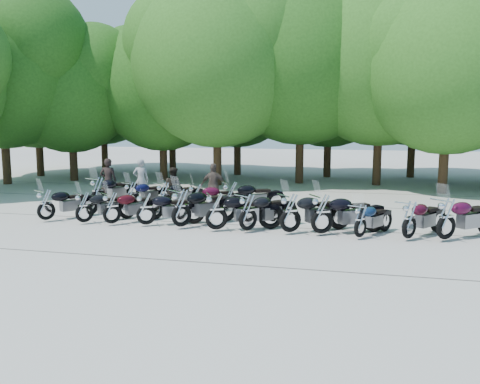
% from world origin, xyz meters
% --- Properties ---
extents(ground, '(90.00, 90.00, 0.00)m').
position_xyz_m(ground, '(0.00, 0.00, 0.00)').
color(ground, gray).
rests_on(ground, ground).
extents(tree_0, '(7.50, 7.50, 9.21)m').
position_xyz_m(tree_0, '(-15.42, 12.98, 5.45)').
color(tree_0, '#3A2614').
rests_on(tree_0, ground).
extents(tree_1, '(6.97, 6.97, 8.55)m').
position_xyz_m(tree_1, '(-12.04, 11.24, 5.06)').
color(tree_1, '#3A2614').
rests_on(tree_1, ground).
extents(tree_2, '(7.31, 7.31, 8.97)m').
position_xyz_m(tree_2, '(-7.25, 12.84, 5.31)').
color(tree_2, '#3A2614').
rests_on(tree_2, ground).
extents(tree_3, '(8.70, 8.70, 10.67)m').
position_xyz_m(tree_3, '(-3.57, 11.24, 6.32)').
color(tree_3, '#3A2614').
rests_on(tree_3, ground).
extents(tree_4, '(9.13, 9.13, 11.20)m').
position_xyz_m(tree_4, '(0.54, 13.09, 6.64)').
color(tree_4, '#3A2614').
rests_on(tree_4, ground).
extents(tree_5, '(9.04, 9.04, 11.10)m').
position_xyz_m(tree_5, '(4.61, 13.20, 6.57)').
color(tree_5, '#3A2614').
rests_on(tree_5, ground).
extents(tree_6, '(8.00, 8.00, 9.82)m').
position_xyz_m(tree_6, '(7.55, 10.82, 5.81)').
color(tree_6, '#3A2614').
rests_on(tree_6, ground).
extents(tree_9, '(7.59, 7.59, 9.32)m').
position_xyz_m(tree_9, '(-13.53, 17.59, 5.52)').
color(tree_9, '#3A2614').
rests_on(tree_9, ground).
extents(tree_10, '(7.78, 7.78, 9.55)m').
position_xyz_m(tree_10, '(-8.29, 16.97, 5.66)').
color(tree_10, '#3A2614').
rests_on(tree_10, ground).
extents(tree_11, '(7.56, 7.56, 9.28)m').
position_xyz_m(tree_11, '(-3.76, 16.43, 5.49)').
color(tree_11, '#3A2614').
rests_on(tree_11, ground).
extents(tree_12, '(7.88, 7.88, 9.67)m').
position_xyz_m(tree_12, '(1.80, 16.47, 5.72)').
color(tree_12, '#3A2614').
rests_on(tree_12, ground).
extents(tree_13, '(8.31, 8.31, 10.20)m').
position_xyz_m(tree_13, '(6.69, 17.47, 6.04)').
color(tree_13, '#3A2614').
rests_on(tree_13, ground).
extents(tree_17, '(8.31, 8.31, 10.20)m').
position_xyz_m(tree_17, '(-14.68, 9.00, 6.04)').
color(tree_17, '#3A2614').
rests_on(tree_17, ground).
extents(motorcycle_0, '(1.74, 2.22, 1.25)m').
position_xyz_m(motorcycle_0, '(-6.52, 0.50, 0.62)').
color(motorcycle_0, black).
rests_on(motorcycle_0, ground).
extents(motorcycle_1, '(1.84, 2.07, 1.21)m').
position_xyz_m(motorcycle_1, '(-5.06, 0.46, 0.60)').
color(motorcycle_1, black).
rests_on(motorcycle_1, ground).
extents(motorcycle_2, '(1.89, 2.12, 1.23)m').
position_xyz_m(motorcycle_2, '(-4.07, 0.48, 0.62)').
color(motorcycle_2, '#33060D').
rests_on(motorcycle_2, ground).
extents(motorcycle_3, '(2.24, 1.68, 1.24)m').
position_xyz_m(motorcycle_3, '(-2.90, 0.58, 0.62)').
color(motorcycle_3, black).
rests_on(motorcycle_3, ground).
extents(motorcycle_4, '(2.14, 2.48, 1.43)m').
position_xyz_m(motorcycle_4, '(-1.67, 0.52, 0.72)').
color(motorcycle_4, black).
rests_on(motorcycle_4, ground).
extents(motorcycle_5, '(2.50, 1.73, 1.37)m').
position_xyz_m(motorcycle_5, '(-0.47, 0.37, 0.68)').
color(motorcycle_5, black).
rests_on(motorcycle_5, ground).
extents(motorcycle_6, '(2.02, 2.33, 1.34)m').
position_xyz_m(motorcycle_6, '(0.50, 0.49, 0.67)').
color(motorcycle_6, black).
rests_on(motorcycle_6, ground).
extents(motorcycle_7, '(2.43, 2.12, 1.41)m').
position_xyz_m(motorcycle_7, '(1.80, 0.52, 0.70)').
color(motorcycle_7, black).
rests_on(motorcycle_7, ground).
extents(motorcycle_8, '(2.53, 1.94, 1.41)m').
position_xyz_m(motorcycle_8, '(2.74, 0.56, 0.71)').
color(motorcycle_8, black).
rests_on(motorcycle_8, ground).
extents(motorcycle_9, '(1.57, 2.05, 1.14)m').
position_xyz_m(motorcycle_9, '(3.85, 0.39, 0.57)').
color(motorcycle_9, '#0D1F3B').
rests_on(motorcycle_9, ground).
extents(motorcycle_10, '(1.89, 2.26, 1.29)m').
position_xyz_m(motorcycle_10, '(5.21, 0.53, 0.64)').
color(motorcycle_10, '#350716').
rests_on(motorcycle_10, ground).
extents(motorcycle_11, '(2.38, 2.21, 1.41)m').
position_xyz_m(motorcycle_11, '(6.21, 0.63, 0.70)').
color(motorcycle_11, '#390721').
rests_on(motorcycle_11, ground).
extents(motorcycle_12, '(1.57, 2.56, 1.39)m').
position_xyz_m(motorcycle_12, '(-6.10, 3.24, 0.69)').
color(motorcycle_12, black).
rests_on(motorcycle_12, ground).
extents(motorcycle_13, '(1.63, 2.22, 1.23)m').
position_xyz_m(motorcycle_13, '(-4.71, 3.29, 0.61)').
color(motorcycle_13, black).
rests_on(motorcycle_13, ground).
extents(motorcycle_14, '(1.75, 2.29, 1.28)m').
position_xyz_m(motorcycle_14, '(-3.30, 3.10, 0.64)').
color(motorcycle_14, black).
rests_on(motorcycle_14, ground).
extents(motorcycle_15, '(2.28, 1.59, 1.25)m').
position_xyz_m(motorcycle_15, '(-2.01, 3.07, 0.63)').
color(motorcycle_15, '#3F081E').
rests_on(motorcycle_15, ground).
extents(motorcycle_16, '(2.44, 1.91, 1.37)m').
position_xyz_m(motorcycle_16, '(-0.73, 3.23, 0.68)').
color(motorcycle_16, black).
rests_on(motorcycle_16, ground).
extents(rider_0, '(0.76, 0.57, 1.88)m').
position_xyz_m(rider_0, '(-6.29, 4.47, 0.94)').
color(rider_0, black).
rests_on(rider_0, ground).
extents(rider_1, '(0.92, 0.81, 1.60)m').
position_xyz_m(rider_1, '(-3.35, 4.17, 0.80)').
color(rider_1, black).
rests_on(rider_1, ground).
extents(rider_2, '(1.06, 0.49, 1.76)m').
position_xyz_m(rider_2, '(-1.74, 4.37, 0.88)').
color(rider_2, brown).
rests_on(rider_2, ground).
extents(rider_3, '(0.77, 0.66, 1.80)m').
position_xyz_m(rider_3, '(-5.28, 5.42, 0.90)').
color(rider_3, '#939395').
rests_on(rider_3, ground).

